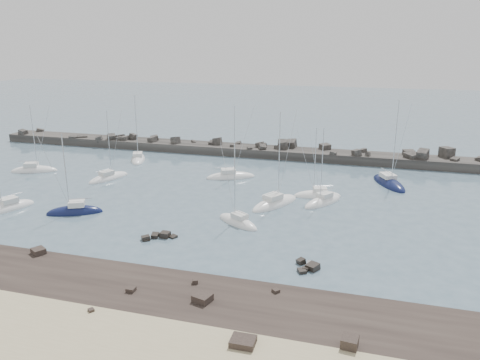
{
  "coord_description": "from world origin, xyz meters",
  "views": [
    {
      "loc": [
        20.53,
        -57.46,
        23.83
      ],
      "look_at": [
        0.49,
        12.0,
        2.18
      ],
      "focal_mm": 35.0,
      "sensor_mm": 36.0,
      "label": 1
    }
  ],
  "objects_px": {
    "sailboat_1": "(138,159)",
    "sailboat_8": "(389,184)",
    "sailboat_0": "(34,171)",
    "sailboat_3": "(109,178)",
    "sailboat_6": "(323,202)",
    "sailboat_13": "(7,209)",
    "sailboat_7": "(275,204)",
    "sailboat_5": "(238,222)",
    "sailboat_9": "(317,196)",
    "sailboat_4": "(231,177)",
    "sailboat_2": "(75,212)"
  },
  "relations": [
    {
      "from": "sailboat_4",
      "to": "sailboat_5",
      "type": "distance_m",
      "value": 21.97
    },
    {
      "from": "sailboat_0",
      "to": "sailboat_8",
      "type": "distance_m",
      "value": 65.11
    },
    {
      "from": "sailboat_1",
      "to": "sailboat_6",
      "type": "relative_size",
      "value": 1.12
    },
    {
      "from": "sailboat_3",
      "to": "sailboat_13",
      "type": "height_order",
      "value": "sailboat_3"
    },
    {
      "from": "sailboat_6",
      "to": "sailboat_13",
      "type": "xyz_separation_m",
      "value": [
        -44.11,
        -15.72,
        0.01
      ]
    },
    {
      "from": "sailboat_1",
      "to": "sailboat_9",
      "type": "distance_m",
      "value": 41.0
    },
    {
      "from": "sailboat_0",
      "to": "sailboat_5",
      "type": "bearing_deg",
      "value": -17.94
    },
    {
      "from": "sailboat_13",
      "to": "sailboat_0",
      "type": "bearing_deg",
      "value": 119.23
    },
    {
      "from": "sailboat_0",
      "to": "sailboat_13",
      "type": "distance_m",
      "value": 21.35
    },
    {
      "from": "sailboat_7",
      "to": "sailboat_9",
      "type": "relative_size",
      "value": 1.27
    },
    {
      "from": "sailboat_6",
      "to": "sailboat_7",
      "type": "bearing_deg",
      "value": -157.85
    },
    {
      "from": "sailboat_8",
      "to": "sailboat_1",
      "type": "bearing_deg",
      "value": 175.9
    },
    {
      "from": "sailboat_1",
      "to": "sailboat_0",
      "type": "bearing_deg",
      "value": -137.26
    },
    {
      "from": "sailboat_7",
      "to": "sailboat_13",
      "type": "distance_m",
      "value": 39.4
    },
    {
      "from": "sailboat_0",
      "to": "sailboat_13",
      "type": "height_order",
      "value": "sailboat_0"
    },
    {
      "from": "sailboat_8",
      "to": "sailboat_9",
      "type": "xyz_separation_m",
      "value": [
        -11.0,
        -9.92,
        -0.01
      ]
    },
    {
      "from": "sailboat_4",
      "to": "sailboat_7",
      "type": "relative_size",
      "value": 0.93
    },
    {
      "from": "sailboat_1",
      "to": "sailboat_2",
      "type": "relative_size",
      "value": 1.13
    },
    {
      "from": "sailboat_1",
      "to": "sailboat_6",
      "type": "height_order",
      "value": "sailboat_1"
    },
    {
      "from": "sailboat_6",
      "to": "sailboat_13",
      "type": "bearing_deg",
      "value": -160.38
    },
    {
      "from": "sailboat_1",
      "to": "sailboat_3",
      "type": "bearing_deg",
      "value": -83.61
    },
    {
      "from": "sailboat_0",
      "to": "sailboat_2",
      "type": "distance_m",
      "value": 26.92
    },
    {
      "from": "sailboat_3",
      "to": "sailboat_9",
      "type": "distance_m",
      "value": 37.16
    },
    {
      "from": "sailboat_3",
      "to": "sailboat_6",
      "type": "xyz_separation_m",
      "value": [
        38.34,
        -2.44,
        0.01
      ]
    },
    {
      "from": "sailboat_7",
      "to": "sailboat_13",
      "type": "height_order",
      "value": "sailboat_7"
    },
    {
      "from": "sailboat_1",
      "to": "sailboat_7",
      "type": "height_order",
      "value": "sailboat_7"
    },
    {
      "from": "sailboat_1",
      "to": "sailboat_13",
      "type": "bearing_deg",
      "value": -97.44
    },
    {
      "from": "sailboat_6",
      "to": "sailboat_2",
      "type": "bearing_deg",
      "value": -157.17
    },
    {
      "from": "sailboat_0",
      "to": "sailboat_3",
      "type": "relative_size",
      "value": 1.03
    },
    {
      "from": "sailboat_1",
      "to": "sailboat_7",
      "type": "relative_size",
      "value": 0.95
    },
    {
      "from": "sailboat_1",
      "to": "sailboat_4",
      "type": "bearing_deg",
      "value": -17.92
    },
    {
      "from": "sailboat_13",
      "to": "sailboat_9",
      "type": "bearing_deg",
      "value": 23.51
    },
    {
      "from": "sailboat_6",
      "to": "sailboat_9",
      "type": "distance_m",
      "value": 3.18
    },
    {
      "from": "sailboat_5",
      "to": "sailboat_6",
      "type": "distance_m",
      "value": 15.31
    },
    {
      "from": "sailboat_7",
      "to": "sailboat_5",
      "type": "bearing_deg",
      "value": -110.6
    },
    {
      "from": "sailboat_4",
      "to": "sailboat_13",
      "type": "xyz_separation_m",
      "value": [
        -26.53,
        -24.93,
        0.01
      ]
    },
    {
      "from": "sailboat_2",
      "to": "sailboat_6",
      "type": "relative_size",
      "value": 1.0
    },
    {
      "from": "sailboat_3",
      "to": "sailboat_8",
      "type": "xyz_separation_m",
      "value": [
        48.15,
        10.42,
        0.01
      ]
    },
    {
      "from": "sailboat_1",
      "to": "sailboat_4",
      "type": "relative_size",
      "value": 1.02
    },
    {
      "from": "sailboat_7",
      "to": "sailboat_8",
      "type": "bearing_deg",
      "value": 43.18
    },
    {
      "from": "sailboat_7",
      "to": "sailboat_1",
      "type": "bearing_deg",
      "value": 149.79
    },
    {
      "from": "sailboat_1",
      "to": "sailboat_5",
      "type": "bearing_deg",
      "value": -43.14
    },
    {
      "from": "sailboat_4",
      "to": "sailboat_6",
      "type": "xyz_separation_m",
      "value": [
        17.58,
        -9.2,
        0.0
      ]
    },
    {
      "from": "sailboat_1",
      "to": "sailboat_8",
      "type": "bearing_deg",
      "value": -4.1
    },
    {
      "from": "sailboat_6",
      "to": "sailboat_9",
      "type": "height_order",
      "value": "sailboat_6"
    },
    {
      "from": "sailboat_2",
      "to": "sailboat_6",
      "type": "xyz_separation_m",
      "value": [
        33.76,
        14.21,
        -0.02
      ]
    },
    {
      "from": "sailboat_5",
      "to": "sailboat_9",
      "type": "height_order",
      "value": "sailboat_9"
    },
    {
      "from": "sailboat_8",
      "to": "sailboat_13",
      "type": "relative_size",
      "value": 1.2
    },
    {
      "from": "sailboat_0",
      "to": "sailboat_8",
      "type": "relative_size",
      "value": 0.86
    },
    {
      "from": "sailboat_1",
      "to": "sailboat_9",
      "type": "bearing_deg",
      "value": -19.19
    }
  ]
}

